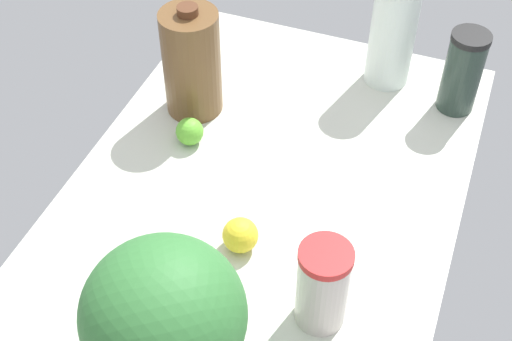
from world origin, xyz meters
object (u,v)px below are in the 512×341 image
Objects in this scene: watermelon at (164,314)px; lemon_near_front at (240,235)px; shaker_bottle at (463,72)px; lime_loose at (190,131)px; chocolate_milk_jug at (192,63)px; milk_jug at (393,31)px; tumbler_cup at (323,286)px.

watermelon is 26.46cm from lemon_near_front.
watermelon reaches higher than shaker_bottle.
lime_loose is (-47.47, -17.96, -8.95)cm from watermelon.
chocolate_milk_jug is (20.74, -54.35, 2.56)cm from shaker_bottle.
watermelon is 62.29cm from chocolate_milk_jug.
chocolate_milk_jug reaches higher than watermelon.
chocolate_milk_jug is 42.27cm from lemon_near_front.
milk_jug is at bearing 167.13° from lemon_near_front.
tumbler_cup is 2.94× the size of lime_loose.
chocolate_milk_jug is at bearing -159.56° from watermelon.
shaker_bottle is 0.68× the size of milk_jug.
shaker_bottle reaches higher than tumbler_cup.
lemon_near_front is (-9.06, -18.09, -5.37)cm from tumbler_cup.
lime_loose is at bearing -129.37° from tumbler_cup.
tumbler_cup is 0.90× the size of shaker_bottle.
tumbler_cup is at bearing 127.60° from watermelon.
shaker_bottle is 62.32cm from lemon_near_front.
lemon_near_front is at bearing -12.87° from milk_jug.
milk_jug reaches higher than tumbler_cup.
tumbler_cup reaches higher than lime_loose.
watermelon reaches higher than lime_loose.
shaker_bottle is 58.23cm from chocolate_milk_jug.
milk_jug is 4.23× the size of lemon_near_front.
lime_loose is (-31.62, -38.54, -5.75)cm from tumbler_cup.
chocolate_milk_jug is 14.80cm from lime_loose.
milk_jug is 1.08× the size of chocolate_milk_jug.
milk_jug is at bearing 136.73° from lime_loose.
shaker_bottle is at bearing 110.88° from chocolate_milk_jug.
lime_loose is at bearing -137.79° from lemon_near_front.
shaker_bottle is at bearing 122.04° from lime_loose.
lemon_near_front is (-24.91, 2.50, -8.57)cm from watermelon.
chocolate_milk_jug reaches higher than lime_loose.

